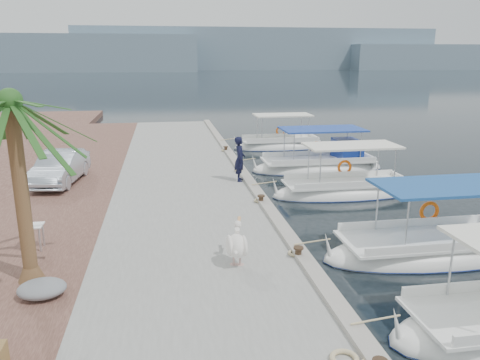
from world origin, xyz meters
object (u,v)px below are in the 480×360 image
fishing_caique_e (280,146)px  fishing_caique_c (346,192)px  fishing_caique_b (438,251)px  date_palm (10,102)px  fisherman (240,159)px  fishing_caique_d (319,166)px  parked_car (60,167)px  pelican (237,245)px

fishing_caique_e → fishing_caique_c: bearing=-88.8°
fishing_caique_b → date_palm: size_ratio=1.38×
fisherman → fishing_caique_d: bearing=-46.4°
fishing_caique_c → fisherman: 4.87m
fishing_caique_d → fishing_caique_b: bearing=-90.0°
fishing_caique_e → parked_car: (-12.06, -8.75, 1.08)m
parked_car → pelican: bearing=-49.2°
fishing_caique_b → fishing_caique_c: same height
pelican → date_palm: (-5.17, -0.06, 3.81)m
pelican → fishing_caique_b: bearing=6.6°
fishing_caique_c → fishing_caique_d: same height
fishing_caique_b → fishing_caique_c: bearing=93.3°
fishing_caique_d → date_palm: size_ratio=1.35×
fishing_caique_e → fishing_caique_b: bearing=-88.0°
fisherman → pelican: bearing=179.0°
date_palm → parked_car: bearing=96.9°
fishing_caique_c → fishing_caique_e: bearing=91.2°
fishing_caique_b → fishing_caique_e: 17.51m
fishing_caique_d → date_palm: date_palm is taller
fisherman → date_palm: (-6.65, -8.65, 3.39)m
fisherman → fishing_caique_e: bearing=-15.0°
fishing_caique_c → fishing_caique_d: bearing=85.3°
fishing_caique_b → fishing_caique_e: bearing=92.0°
fishing_caique_d → fishing_caique_e: same height
fishing_caique_e → date_palm: bearing=-120.8°
fishing_caique_d → fisherman: fisherman is taller
fishing_caique_d → parked_car: bearing=-168.9°
fishing_caique_c → fisherman: fisherman is taller
fishing_caique_d → pelican: 13.59m
pelican → fisherman: bearing=80.2°
fishing_caique_b → fishing_caique_c: size_ratio=1.12×
fishing_caique_b → fishing_caique_e: (-0.61, 17.50, 0.00)m
date_palm → fishing_caique_d: bearing=46.2°
fisherman → fishing_caique_b: bearing=-139.4°
fishing_caique_d → pelican: (-6.36, -11.97, 0.88)m
fishing_caique_c → date_palm: 14.17m
pelican → fishing_caique_d: bearing=62.0°
fishing_caique_b → fishing_caique_e: same height
pelican → parked_car: 11.40m
pelican → fisherman: (1.48, 8.59, 0.42)m
fishing_caique_d → date_palm: bearing=-133.8°
fishing_caique_e → fisherman: size_ratio=3.09×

